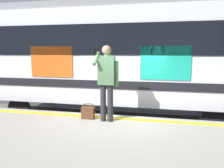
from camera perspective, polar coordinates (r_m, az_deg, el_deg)
ground_plane at (r=6.22m, az=1.36°, el=-15.86°), size 24.23×24.23×0.00m
safety_line at (r=5.63m, az=0.83°, el=-9.08°), size 14.33×0.16×0.01m
track_rail_near at (r=7.43m, az=3.33°, el=-11.00°), size 19.01×0.08×0.16m
track_rail_far at (r=8.78m, az=4.76°, el=-7.88°), size 19.01×0.08×0.16m
train_carriage at (r=7.77m, az=0.87°, el=8.17°), size 9.73×3.09×3.94m
passenger at (r=5.20m, az=-1.39°, el=1.87°), size 0.57×0.55×1.86m
handbag at (r=5.60m, az=-6.41°, el=-7.48°), size 0.33×0.30×0.37m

